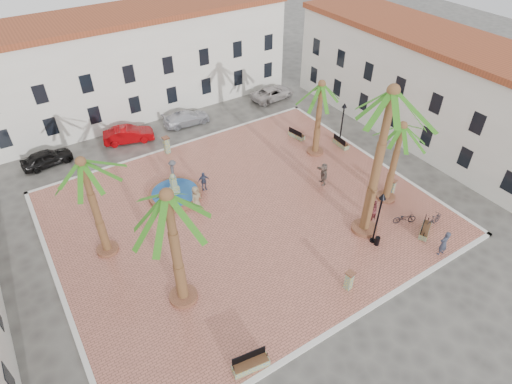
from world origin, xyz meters
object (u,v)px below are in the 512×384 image
palm_sw (169,209)px  car_red (129,134)px  palm_nw (84,173)px  bench_e (341,143)px  bicycle_a (405,218)px  car_black (47,158)px  bollard_e (392,187)px  fountain (175,193)px  palm_ne (321,93)px  bench_ne (296,135)px  bench_s (251,364)px  pedestrian_east (323,174)px  car_white (273,93)px  bench_se (425,230)px  cyclist_b (372,210)px  litter_bin (377,241)px  pedestrian_north (173,170)px  pedestrian_fountain_a (196,198)px  bollard_n (167,145)px  bicycle_b (434,220)px  bollard_se (349,280)px  lamppost_e (343,117)px  palm_s (390,108)px  pedestrian_fountain_b (204,181)px  palm_e (401,135)px  car_silver (187,118)px  lamppost_s (380,210)px  cyclist_a (444,243)px

palm_sw → car_red: palm_sw is taller
palm_nw → bench_e: size_ratio=4.21×
bicycle_a → car_black: bearing=68.2°
bench_e → bollard_e: (-1.31, -7.24, 0.39)m
fountain → palm_ne: palm_ne is taller
bench_e → bench_ne: size_ratio=1.03×
bench_s → bench_e: 22.39m
palm_ne → pedestrian_east: palm_ne is taller
palm_nw → car_white: 25.79m
car_red → bench_se: bearing=-134.8°
cyclist_b → car_white: cyclist_b is taller
litter_bin → pedestrian_north: bearing=120.5°
fountain → palm_sw: size_ratio=0.49×
pedestrian_fountain_a → bollard_n: bearing=52.6°
bicycle_a → bicycle_b: 1.99m
bicycle_b → car_red: (-14.03, 22.46, 0.09)m
car_red → litter_bin: bearing=-141.3°
bench_se → bench_ne: size_ratio=1.07×
bollard_se → cyclist_b: (5.59, 3.76, 0.12)m
bench_e → lamppost_e: bearing=-3.8°
palm_s → pedestrian_north: bearing=124.4°
bench_se → pedestrian_fountain_b: 16.36m
palm_e → palm_ne: size_ratio=0.98×
pedestrian_fountain_b → car_red: (-2.38, 10.16, -0.22)m
palm_e → pedestrian_fountain_a: bearing=151.9°
palm_s → fountain: bearing=132.1°
car_silver → pedestrian_fountain_a: bearing=161.7°
bench_se → lamppost_s: lamppost_s is taller
car_black → pedestrian_north: bearing=-139.0°
cyclist_a → car_white: size_ratio=0.40×
lamppost_s → car_white: bearing=73.1°
fountain → cyclist_b: bearing=-43.0°
bollard_e → pedestrian_north: bearing=140.8°
bollard_n → bollard_e: size_ratio=1.24×
bollard_n → car_silver: 5.38m
pedestrian_fountain_b → bicycle_b: bearing=-37.7°
pedestrian_fountain_b → car_red: bearing=112.1°
bollard_se → palm_e: bearing=30.5°
bicycle_a → cyclist_b: (-1.68, 1.55, 0.39)m
bench_e → pedestrian_east: pedestrian_east is taller
cyclist_b → pedestrian_east: pedestrian_east is taller
lamppost_e → pedestrian_east: (-4.95, -3.64, -1.84)m
palm_e → bollard_n: bearing=127.6°
pedestrian_north → bench_s: bearing=-169.8°
lamppost_s → lamppost_e: lamppost_s is taller
bench_s → bicycle_a: 15.26m
palm_s → palm_ne: 10.70m
bench_s → bench_ne: bearing=55.6°
car_red → car_white: 15.81m
bollard_e → car_white: 18.47m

